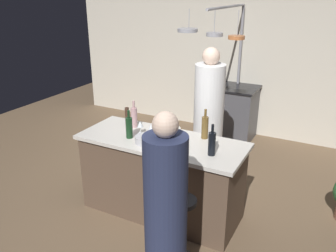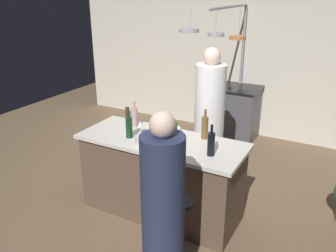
{
  "view_description": "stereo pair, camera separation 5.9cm",
  "coord_description": "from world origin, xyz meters",
  "px_view_note": "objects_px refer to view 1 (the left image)",
  "views": [
    {
      "loc": [
        1.64,
        -2.99,
        2.39
      ],
      "look_at": [
        0.0,
        0.15,
        1.0
      ],
      "focal_mm": 37.64,
      "sensor_mm": 36.0,
      "label": 1
    },
    {
      "loc": [
        1.7,
        -2.96,
        2.39
      ],
      "look_at": [
        0.0,
        0.15,
        1.0
      ],
      "focal_mm": 37.64,
      "sensor_mm": 36.0,
      "label": 2
    }
  ],
  "objects_px": {
    "wine_bottle_red": "(129,127)",
    "wine_glass_near_right_guest": "(152,127)",
    "wine_bottle_amber": "(205,127)",
    "pepper_mill": "(127,116)",
    "chef": "(208,123)",
    "wine_bottle_dark": "(212,143)",
    "mixing_bowl_ceramic": "(171,131)",
    "wine_glass_near_left_guest": "(140,125)",
    "bar_stool_right": "(182,228)",
    "wine_bottle_rose": "(134,117)",
    "mixing_bowl_steel": "(145,139)",
    "stove_range": "(231,112)",
    "guest_right": "(166,216)",
    "wine_bottle_green": "(177,140)"
  },
  "relations": [
    {
      "from": "pepper_mill",
      "to": "bar_stool_right",
      "type": "bearing_deg",
      "value": -36.42
    },
    {
      "from": "wine_bottle_dark",
      "to": "wine_glass_near_left_guest",
      "type": "xyz_separation_m",
      "value": [
        -0.88,
        0.13,
        -0.02
      ]
    },
    {
      "from": "guest_right",
      "to": "pepper_mill",
      "type": "relative_size",
      "value": 7.61
    },
    {
      "from": "wine_bottle_rose",
      "to": "wine_bottle_red",
      "type": "bearing_deg",
      "value": -66.6
    },
    {
      "from": "wine_bottle_amber",
      "to": "wine_bottle_dark",
      "type": "bearing_deg",
      "value": -58.46
    },
    {
      "from": "wine_glass_near_right_guest",
      "to": "mixing_bowl_ceramic",
      "type": "bearing_deg",
      "value": 43.13
    },
    {
      "from": "wine_glass_near_right_guest",
      "to": "mixing_bowl_ceramic",
      "type": "distance_m",
      "value": 0.23
    },
    {
      "from": "wine_bottle_green",
      "to": "mixing_bowl_ceramic",
      "type": "distance_m",
      "value": 0.42
    },
    {
      "from": "stove_range",
      "to": "wine_bottle_dark",
      "type": "xyz_separation_m",
      "value": [
        0.6,
        -2.55,
        0.57
      ]
    },
    {
      "from": "wine_bottle_red",
      "to": "wine_bottle_dark",
      "type": "height_order",
      "value": "wine_bottle_dark"
    },
    {
      "from": "chef",
      "to": "wine_glass_near_right_guest",
      "type": "distance_m",
      "value": 0.94
    },
    {
      "from": "wine_bottle_green",
      "to": "wine_glass_near_left_guest",
      "type": "xyz_separation_m",
      "value": [
        -0.54,
        0.19,
        -0.0
      ]
    },
    {
      "from": "wine_bottle_rose",
      "to": "mixing_bowl_steel",
      "type": "distance_m",
      "value": 0.48
    },
    {
      "from": "chef",
      "to": "wine_bottle_green",
      "type": "bearing_deg",
      "value": -85.74
    },
    {
      "from": "pepper_mill",
      "to": "wine_bottle_dark",
      "type": "height_order",
      "value": "wine_bottle_dark"
    },
    {
      "from": "bar_stool_right",
      "to": "wine_glass_near_left_guest",
      "type": "distance_m",
      "value": 1.22
    },
    {
      "from": "pepper_mill",
      "to": "guest_right",
      "type": "bearing_deg",
      "value": -45.95
    },
    {
      "from": "wine_bottle_green",
      "to": "wine_bottle_red",
      "type": "bearing_deg",
      "value": 176.1
    },
    {
      "from": "wine_bottle_amber",
      "to": "mixing_bowl_steel",
      "type": "relative_size",
      "value": 1.59
    },
    {
      "from": "stove_range",
      "to": "chef",
      "type": "distance_m",
      "value": 1.6
    },
    {
      "from": "chef",
      "to": "mixing_bowl_ceramic",
      "type": "relative_size",
      "value": 8.36
    },
    {
      "from": "wine_glass_near_left_guest",
      "to": "guest_right",
      "type": "bearing_deg",
      "value": -49.84
    },
    {
      "from": "guest_right",
      "to": "wine_glass_near_left_guest",
      "type": "xyz_separation_m",
      "value": [
        -0.85,
        1.0,
        0.26
      ]
    },
    {
      "from": "wine_bottle_dark",
      "to": "mixing_bowl_ceramic",
      "type": "xyz_separation_m",
      "value": [
        -0.58,
        0.28,
        -0.09
      ]
    },
    {
      "from": "wine_glass_near_left_guest",
      "to": "stove_range",
      "type": "bearing_deg",
      "value": 83.39
    },
    {
      "from": "wine_bottle_amber",
      "to": "mixing_bowl_ceramic",
      "type": "bearing_deg",
      "value": -170.66
    },
    {
      "from": "chef",
      "to": "wine_bottle_amber",
      "type": "relative_size",
      "value": 5.38
    },
    {
      "from": "wine_glass_near_right_guest",
      "to": "mixing_bowl_ceramic",
      "type": "height_order",
      "value": "wine_glass_near_right_guest"
    },
    {
      "from": "bar_stool_right",
      "to": "wine_bottle_amber",
      "type": "xyz_separation_m",
      "value": [
        -0.15,
        0.86,
        0.65
      ]
    },
    {
      "from": "wine_bottle_amber",
      "to": "wine_glass_near_right_guest",
      "type": "relative_size",
      "value": 2.23
    },
    {
      "from": "stove_range",
      "to": "pepper_mill",
      "type": "height_order",
      "value": "pepper_mill"
    },
    {
      "from": "wine_bottle_red",
      "to": "mixing_bowl_steel",
      "type": "bearing_deg",
      "value": -10.11
    },
    {
      "from": "bar_stool_right",
      "to": "wine_bottle_dark",
      "type": "height_order",
      "value": "wine_bottle_dark"
    },
    {
      "from": "bar_stool_right",
      "to": "wine_bottle_amber",
      "type": "distance_m",
      "value": 1.09
    },
    {
      "from": "wine_bottle_amber",
      "to": "wine_glass_near_right_guest",
      "type": "height_order",
      "value": "wine_bottle_amber"
    },
    {
      "from": "bar_stool_right",
      "to": "wine_glass_near_right_guest",
      "type": "height_order",
      "value": "wine_glass_near_right_guest"
    },
    {
      "from": "pepper_mill",
      "to": "wine_bottle_amber",
      "type": "distance_m",
      "value": 0.95
    },
    {
      "from": "wine_glass_near_right_guest",
      "to": "mixing_bowl_steel",
      "type": "bearing_deg",
      "value": -81.75
    },
    {
      "from": "bar_stool_right",
      "to": "wine_glass_near_left_guest",
      "type": "relative_size",
      "value": 4.66
    },
    {
      "from": "stove_range",
      "to": "pepper_mill",
      "type": "xyz_separation_m",
      "value": [
        -0.56,
        -2.26,
        0.56
      ]
    },
    {
      "from": "wine_bottle_red",
      "to": "bar_stool_right",
      "type": "bearing_deg",
      "value": -30.07
    },
    {
      "from": "chef",
      "to": "wine_bottle_amber",
      "type": "height_order",
      "value": "chef"
    },
    {
      "from": "pepper_mill",
      "to": "mixing_bowl_ceramic",
      "type": "relative_size",
      "value": 1.0
    },
    {
      "from": "wine_glass_near_right_guest",
      "to": "mixing_bowl_ceramic",
      "type": "xyz_separation_m",
      "value": [
        0.16,
        0.15,
        -0.07
      ]
    },
    {
      "from": "pepper_mill",
      "to": "mixing_bowl_ceramic",
      "type": "xyz_separation_m",
      "value": [
        0.58,
        -0.01,
        -0.07
      ]
    },
    {
      "from": "wine_bottle_red",
      "to": "wine_glass_near_right_guest",
      "type": "distance_m",
      "value": 0.24
    },
    {
      "from": "pepper_mill",
      "to": "wine_glass_near_right_guest",
      "type": "bearing_deg",
      "value": -20.86
    },
    {
      "from": "wine_bottle_amber",
      "to": "wine_bottle_dark",
      "type": "distance_m",
      "value": 0.4
    },
    {
      "from": "guest_right",
      "to": "wine_bottle_green",
      "type": "height_order",
      "value": "guest_right"
    },
    {
      "from": "wine_glass_near_left_guest",
      "to": "bar_stool_right",
      "type": "bearing_deg",
      "value": -38.42
    }
  ]
}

